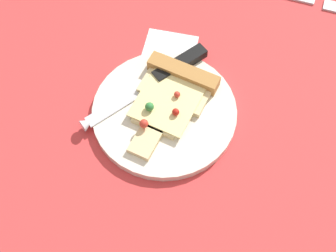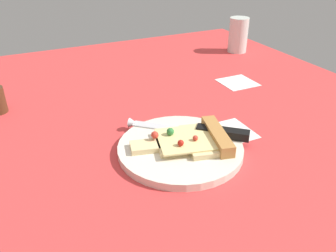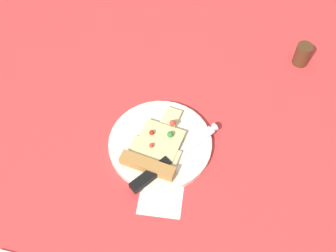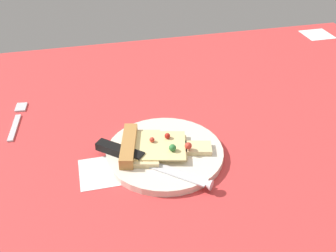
{
  "view_description": "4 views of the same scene",
  "coord_description": "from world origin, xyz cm",
  "px_view_note": "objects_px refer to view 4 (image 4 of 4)",
  "views": [
    {
      "loc": [
        -28.35,
        -16.76,
        65.44
      ],
      "look_at": [
        5.01,
        -9.51,
        2.52
      ],
      "focal_mm": 50.24,
      "sensor_mm": 36.0,
      "label": 1
    },
    {
      "loc": [
        -16.64,
        -55.09,
        35.31
      ],
      "look_at": [
        7.6,
        -4.34,
        3.63
      ],
      "focal_mm": 36.73,
      "sensor_mm": 36.0,
      "label": 2
    },
    {
      "loc": [
        56.18,
        -0.45,
        80.24
      ],
      "look_at": [
        5.6,
        -7.27,
        4.17
      ],
      "focal_mm": 44.74,
      "sensor_mm": 36.0,
      "label": 3
    },
    {
      "loc": [
        21.86,
        50.66,
        48.95
      ],
      "look_at": [
        6.65,
        -12.13,
        4.3
      ],
      "focal_mm": 41.94,
      "sensor_mm": 36.0,
      "label": 4
    }
  ],
  "objects_px": {
    "pizza_slice": "(152,147)",
    "plate": "(165,153)",
    "fork": "(17,118)",
    "knife": "(140,159)"
  },
  "relations": [
    {
      "from": "pizza_slice",
      "to": "fork",
      "type": "relative_size",
      "value": 1.22
    },
    {
      "from": "pizza_slice",
      "to": "fork",
      "type": "xyz_separation_m",
      "value": [
        0.27,
        -0.2,
        -0.02
      ]
    },
    {
      "from": "knife",
      "to": "fork",
      "type": "xyz_separation_m",
      "value": [
        0.24,
        -0.23,
        -0.02
      ]
    },
    {
      "from": "fork",
      "to": "plate",
      "type": "bearing_deg",
      "value": -29.05
    },
    {
      "from": "knife",
      "to": "plate",
      "type": "bearing_deg",
      "value": 154.85
    },
    {
      "from": "plate",
      "to": "fork",
      "type": "xyz_separation_m",
      "value": [
        0.29,
        -0.2,
        -0.0
      ]
    },
    {
      "from": "pizza_slice",
      "to": "plate",
      "type": "bearing_deg",
      "value": 90.38
    },
    {
      "from": "pizza_slice",
      "to": "knife",
      "type": "distance_m",
      "value": 0.04
    },
    {
      "from": "fork",
      "to": "knife",
      "type": "bearing_deg",
      "value": -37.53
    },
    {
      "from": "plate",
      "to": "knife",
      "type": "xyz_separation_m",
      "value": [
        0.05,
        0.02,
        0.01
      ]
    }
  ]
}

